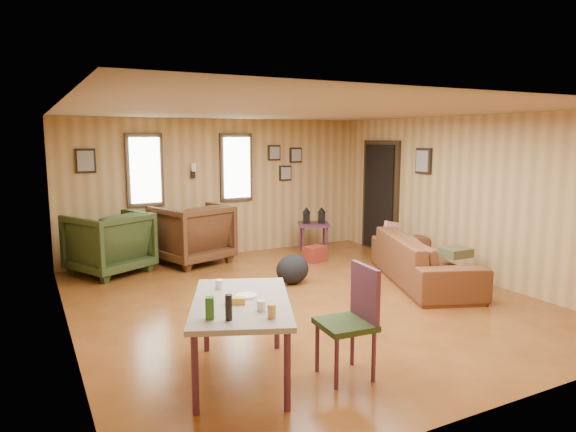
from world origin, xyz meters
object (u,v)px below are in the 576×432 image
sofa (424,251)px  recliner_brown (192,231)px  end_table (131,244)px  dining_table (241,308)px  recliner_green (109,240)px  side_table (314,222)px

sofa → recliner_brown: (-2.61, 2.68, 0.09)m
end_table → dining_table: 4.39m
recliner_brown → recliner_green: (-1.34, -0.07, -0.02)m
side_table → end_table: bearing=171.6°
recliner_green → dining_table: size_ratio=0.67×
side_table → sofa: bearing=-79.1°
recliner_green → dining_table: bearing=69.2°
sofa → side_table: 2.40m
sofa → dining_table: size_ratio=1.47×
recliner_green → side_table: bearing=148.7°
end_table → recliner_brown: bearing=-8.0°
recliner_brown → end_table: size_ratio=1.56×
end_table → side_table: (3.12, -0.46, 0.18)m
dining_table → sofa: bearing=46.7°
recliner_brown → dining_table: bearing=60.9°
recliner_green → end_table: size_ratio=1.50×
recliner_green → dining_table: (0.47, -4.17, 0.11)m
sofa → end_table: size_ratio=3.32×
recliner_brown → end_table: bearing=-25.6°
side_table → dining_table: dining_table is taller
dining_table → end_table: bearing=113.8°
sofa → end_table: bearing=73.4°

